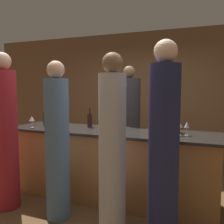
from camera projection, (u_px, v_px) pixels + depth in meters
ground_plane at (109, 197)px, 3.63m from camera, size 14.00×14.00×0.00m
back_wall at (147, 96)px, 5.50m from camera, size 8.00×0.06×2.80m
bar_counter at (109, 164)px, 3.58m from camera, size 3.01×0.80×0.99m
bartender at (129, 127)px, 4.30m from camera, size 0.39×0.39×1.96m
guest_0 at (57, 145)px, 2.99m from camera, size 0.29×0.29×1.90m
guest_1 at (112, 149)px, 2.68m from camera, size 0.29×0.29×1.96m
guest_2 at (164, 149)px, 2.47m from camera, size 0.31×0.31×2.05m
guest_3 at (5, 136)px, 3.25m from camera, size 0.33×0.33×2.04m
wine_bottle_0 at (90, 120)px, 3.81m from camera, size 0.07×0.07×0.29m
wine_bottle_1 at (45, 118)px, 3.97m from camera, size 0.07×0.07×0.30m
ice_bucket at (172, 125)px, 3.37m from camera, size 0.21×0.21×0.20m
wine_glass_0 at (118, 124)px, 3.25m from camera, size 0.07×0.07×0.16m
wine_glass_1 at (187, 125)px, 3.13m from camera, size 0.06×0.06×0.18m
wine_glass_2 at (53, 119)px, 3.69m from camera, size 0.07×0.07×0.18m
wine_glass_3 at (32, 119)px, 3.74m from camera, size 0.08×0.08×0.17m
wine_glass_4 at (62, 120)px, 3.77m from camera, size 0.07×0.07×0.15m
wine_glass_5 at (179, 125)px, 3.13m from camera, size 0.08×0.08×0.18m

